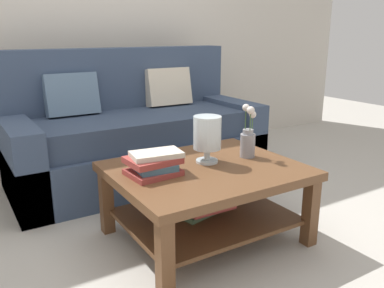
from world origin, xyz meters
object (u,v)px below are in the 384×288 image
(coffee_table, at_px, (205,188))
(book_stack_main, at_px, (154,164))
(glass_hurricane_vase, at_px, (207,135))
(flower_pitcher, at_px, (248,139))
(couch, at_px, (134,136))

(coffee_table, distance_m, book_stack_main, 0.36)
(book_stack_main, distance_m, glass_hurricane_vase, 0.38)
(coffee_table, xyz_separation_m, flower_pitcher, (0.33, 0.03, 0.24))
(couch, bearing_deg, coffee_table, -93.47)
(book_stack_main, xyz_separation_m, flower_pitcher, (0.63, -0.02, 0.06))
(coffee_table, relative_size, book_stack_main, 3.42)
(glass_hurricane_vase, bearing_deg, couch, 89.22)
(book_stack_main, relative_size, glass_hurricane_vase, 1.11)
(couch, distance_m, coffee_table, 1.17)
(couch, xyz_separation_m, flower_pitcher, (0.26, -1.14, 0.20))
(book_stack_main, relative_size, flower_pitcher, 0.93)
(couch, xyz_separation_m, coffee_table, (-0.07, -1.17, -0.04))
(couch, xyz_separation_m, glass_hurricane_vase, (-0.02, -1.10, 0.25))
(flower_pitcher, bearing_deg, book_stack_main, 178.52)
(coffee_table, height_order, glass_hurricane_vase, glass_hurricane_vase)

